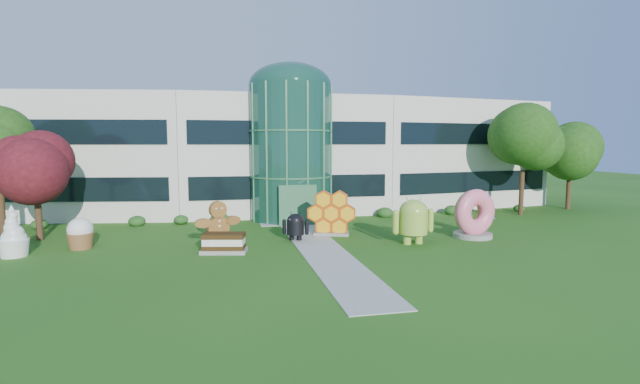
{
  "coord_description": "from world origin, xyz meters",
  "views": [
    {
      "loc": [
        -5.2,
        -21.95,
        5.61
      ],
      "look_at": [
        0.91,
        6.0,
        2.6
      ],
      "focal_mm": 26.0,
      "sensor_mm": 36.0,
      "label": 1
    }
  ],
  "objects": [
    {
      "name": "tree_red",
      "position": [
        -15.5,
        7.5,
        3.0
      ],
      "size": [
        4.0,
        4.0,
        6.0
      ],
      "primitive_type": null,
      "color": "#3F0C14",
      "rests_on": "ground"
    },
    {
      "name": "walkway",
      "position": [
        0.0,
        2.0,
        0.02
      ],
      "size": [
        2.4,
        20.0,
        0.04
      ],
      "primitive_type": "cube",
      "color": "#9E9E93",
      "rests_on": "ground"
    },
    {
      "name": "trees_backdrop",
      "position": [
        0.0,
        13.0,
        4.2
      ],
      "size": [
        52.0,
        8.0,
        8.4
      ],
      "primitive_type": null,
      "color": "#1A4010",
      "rests_on": "ground"
    },
    {
      "name": "android_black",
      "position": [
        -0.96,
        4.12,
        0.93
      ],
      "size": [
        1.93,
        1.67,
        1.85
      ],
      "primitive_type": null,
      "rotation": [
        0.0,
        0.0,
        -0.42
      ],
      "color": "black",
      "rests_on": "ground"
    },
    {
      "name": "ground",
      "position": [
        0.0,
        0.0,
        0.0
      ],
      "size": [
        140.0,
        140.0,
        0.0
      ],
      "primitive_type": "plane",
      "color": "#215114",
      "rests_on": "ground"
    },
    {
      "name": "android_green",
      "position": [
        5.34,
        1.86,
        1.47
      ],
      "size": [
        2.72,
        1.93,
        2.95
      ],
      "primitive_type": null,
      "rotation": [
        0.0,
        0.0,
        0.08
      ],
      "color": "#95BB3C",
      "rests_on": "ground"
    },
    {
      "name": "donut",
      "position": [
        9.58,
        2.79,
        1.48
      ],
      "size": [
        3.06,
        1.93,
        2.95
      ],
      "primitive_type": null,
      "rotation": [
        0.0,
        0.0,
        0.21
      ],
      "color": "#D65176",
      "rests_on": "ground"
    },
    {
      "name": "ice_cream_sandwich",
      "position": [
        -5.03,
        1.94,
        0.51
      ],
      "size": [
        2.5,
        1.61,
        1.03
      ],
      "primitive_type": null,
      "rotation": [
        0.0,
        0.0,
        -0.21
      ],
      "color": "#301D0A",
      "rests_on": "ground"
    },
    {
      "name": "cupcake",
      "position": [
        -12.5,
        4.53,
        0.85
      ],
      "size": [
        1.65,
        1.65,
        1.69
      ],
      "primitive_type": null,
      "rotation": [
        0.0,
        0.0,
        -0.19
      ],
      "color": "white",
      "rests_on": "ground"
    },
    {
      "name": "atrium",
      "position": [
        0.0,
        12.0,
        4.9
      ],
      "size": [
        6.0,
        6.0,
        9.8
      ],
      "primitive_type": "cylinder",
      "color": "#194738",
      "rests_on": "ground"
    },
    {
      "name": "honeycomb",
      "position": [
        1.48,
        5.32,
        1.24
      ],
      "size": [
        3.36,
        2.03,
        2.48
      ],
      "primitive_type": null,
      "rotation": [
        0.0,
        0.0,
        -0.31
      ],
      "color": "#FFB019",
      "rests_on": "ground"
    },
    {
      "name": "froyo",
      "position": [
        -15.25,
        3.36,
        1.28
      ],
      "size": [
        1.55,
        1.55,
        2.56
      ],
      "primitive_type": null,
      "rotation": [
        0.0,
        0.0,
        -0.04
      ],
      "color": "white",
      "rests_on": "ground"
    },
    {
      "name": "gingerbread",
      "position": [
        -5.31,
        2.95,
        1.3
      ],
      "size": [
        3.02,
        2.09,
        2.6
      ],
      "primitive_type": null,
      "rotation": [
        0.0,
        0.0,
        0.4
      ],
      "color": "brown",
      "rests_on": "ground"
    },
    {
      "name": "building",
      "position": [
        0.0,
        18.0,
        4.65
      ],
      "size": [
        46.0,
        15.0,
        9.3
      ],
      "primitive_type": null,
      "color": "beige",
      "rests_on": "ground"
    }
  ]
}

